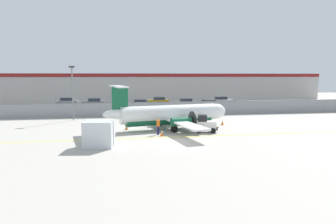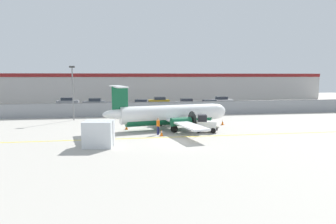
% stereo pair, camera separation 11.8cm
% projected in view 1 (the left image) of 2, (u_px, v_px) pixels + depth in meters
% --- Properties ---
extents(ground_plane, '(140.00, 140.00, 0.01)m').
position_uv_depth(ground_plane, '(176.00, 137.00, 29.34)').
color(ground_plane, '#ADA89E').
extents(perimeter_fence, '(98.00, 0.10, 2.10)m').
position_uv_depth(perimeter_fence, '(156.00, 108.00, 44.89)').
color(perimeter_fence, gray).
rests_on(perimeter_fence, ground).
extents(parking_lot_strip, '(98.00, 17.00, 0.12)m').
position_uv_depth(parking_lot_strip, '(149.00, 107.00, 56.28)').
color(parking_lot_strip, '#38383A').
rests_on(parking_lot_strip, ground).
extents(background_building, '(91.00, 8.10, 6.50)m').
position_uv_depth(background_building, '(141.00, 87.00, 74.01)').
color(background_building, '#BCB7B2').
rests_on(background_building, ground).
extents(commuter_airplane, '(14.61, 15.99, 4.92)m').
position_uv_depth(commuter_airplane, '(172.00, 115.00, 33.81)').
color(commuter_airplane, white).
rests_on(commuter_airplane, ground).
extents(baggage_tug, '(2.51, 1.77, 1.88)m').
position_uv_depth(baggage_tug, '(205.00, 124.00, 31.77)').
color(baggage_tug, silver).
rests_on(baggage_tug, ground).
extents(ground_crew_worker, '(0.47, 0.51, 1.70)m').
position_uv_depth(ground_crew_worker, '(158.00, 125.00, 30.51)').
color(ground_crew_worker, '#191E4C').
rests_on(ground_crew_worker, ground).
extents(cargo_container, '(2.67, 2.34, 2.20)m').
position_uv_depth(cargo_container, '(99.00, 134.00, 25.27)').
color(cargo_container, silver).
rests_on(cargo_container, ground).
extents(traffic_cone_near_left, '(0.36, 0.36, 0.64)m').
position_uv_depth(traffic_cone_near_left, '(126.00, 127.00, 33.45)').
color(traffic_cone_near_left, orange).
rests_on(traffic_cone_near_left, ground).
extents(traffic_cone_near_right, '(0.36, 0.36, 0.64)m').
position_uv_depth(traffic_cone_near_right, '(222.00, 122.00, 36.62)').
color(traffic_cone_near_right, orange).
rests_on(traffic_cone_near_right, ground).
extents(traffic_cone_far_left, '(0.36, 0.36, 0.64)m').
position_uv_depth(traffic_cone_far_left, '(162.00, 133.00, 29.80)').
color(traffic_cone_far_left, orange).
rests_on(traffic_cone_far_left, ground).
extents(traffic_cone_far_right, '(0.36, 0.36, 0.64)m').
position_uv_depth(traffic_cone_far_right, '(206.00, 123.00, 36.20)').
color(traffic_cone_far_right, orange).
rests_on(traffic_cone_far_right, ground).
extents(parked_car_0, '(4.21, 2.03, 1.58)m').
position_uv_depth(parked_car_0, '(67.00, 102.00, 59.15)').
color(parked_car_0, gray).
rests_on(parked_car_0, parking_lot_strip).
extents(parked_car_1, '(4.28, 2.17, 1.58)m').
position_uv_depth(parked_car_1, '(94.00, 102.00, 57.44)').
color(parked_car_1, slate).
rests_on(parked_car_1, parking_lot_strip).
extents(parked_car_2, '(4.32, 2.27, 1.58)m').
position_uv_depth(parked_car_2, '(112.00, 107.00, 49.26)').
color(parked_car_2, '#19662D').
rests_on(parked_car_2, parking_lot_strip).
extents(parked_car_3, '(4.35, 2.32, 1.58)m').
position_uv_depth(parked_car_3, '(140.00, 104.00, 54.59)').
color(parked_car_3, slate).
rests_on(parked_car_3, parking_lot_strip).
extents(parked_car_4, '(4.21, 2.01, 1.58)m').
position_uv_depth(parked_car_4, '(159.00, 101.00, 60.74)').
color(parked_car_4, '#B28C19').
rests_on(parked_car_4, parking_lot_strip).
extents(parked_car_5, '(4.29, 2.19, 1.58)m').
position_uv_depth(parked_car_5, '(187.00, 103.00, 56.67)').
color(parked_car_5, silver).
rests_on(parked_car_5, parking_lot_strip).
extents(parked_car_6, '(4.32, 2.26, 1.58)m').
position_uv_depth(parked_car_6, '(208.00, 104.00, 53.57)').
color(parked_car_6, red).
rests_on(parked_car_6, parking_lot_strip).
extents(parked_car_7, '(4.32, 2.25, 1.58)m').
position_uv_depth(parked_car_7, '(221.00, 101.00, 61.71)').
color(parked_car_7, silver).
rests_on(parked_car_7, parking_lot_strip).
extents(apron_light_pole, '(0.70, 0.30, 7.27)m').
position_uv_depth(apron_light_pole, '(73.00, 88.00, 39.85)').
color(apron_light_pole, slate).
rests_on(apron_light_pole, ground).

